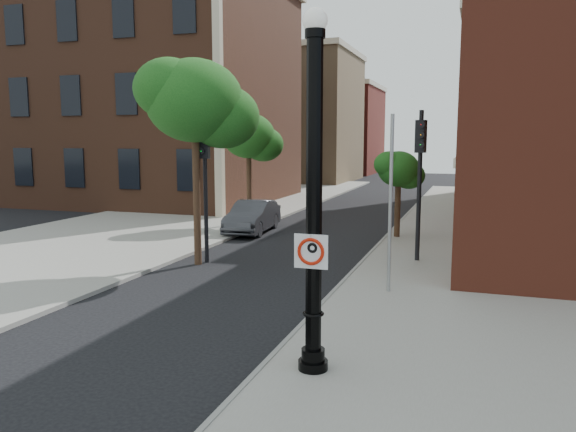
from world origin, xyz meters
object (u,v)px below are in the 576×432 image
(parked_car, at_px, (253,217))
(traffic_signal_left, at_px, (205,167))
(lamppost, at_px, (314,214))
(no_parking_sign, at_px, (311,251))
(traffic_signal_right, at_px, (420,161))

(parked_car, xyz_separation_m, traffic_signal_left, (0.84, -6.17, 2.52))
(lamppost, distance_m, traffic_signal_left, 9.68)
(no_parking_sign, xyz_separation_m, parked_car, (-6.79, 13.96, -1.56))
(lamppost, distance_m, no_parking_sign, 0.64)
(parked_car, height_order, traffic_signal_right, traffic_signal_right)
(lamppost, height_order, traffic_signal_right, lamppost)
(traffic_signal_left, bearing_deg, lamppost, -64.11)
(no_parking_sign, height_order, traffic_signal_left, traffic_signal_left)
(parked_car, bearing_deg, traffic_signal_right, -33.34)
(lamppost, height_order, no_parking_sign, lamppost)
(lamppost, distance_m, traffic_signal_right, 9.74)
(parked_car, bearing_deg, traffic_signal_left, -87.17)
(traffic_signal_right, bearing_deg, traffic_signal_left, -151.52)
(parked_car, bearing_deg, no_parking_sign, -69.03)
(parked_car, height_order, traffic_signal_left, traffic_signal_left)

